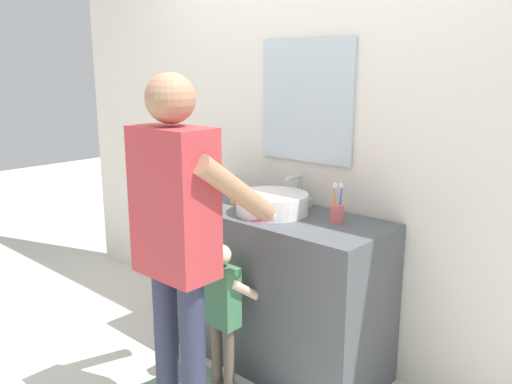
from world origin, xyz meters
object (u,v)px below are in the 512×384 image
object	(u,v)px
toothbrush_cup	(337,212)
soap_bottle	(235,192)
adult_parent	(178,224)
child_toddler	(223,304)

from	to	relation	value
toothbrush_cup	soap_bottle	bearing A→B (deg)	-173.65
soap_bottle	adult_parent	world-z (taller)	adult_parent
soap_bottle	child_toddler	world-z (taller)	soap_bottle
soap_bottle	child_toddler	bearing A→B (deg)	-53.27
adult_parent	child_toddler	bearing A→B (deg)	98.87
soap_bottle	adult_parent	bearing A→B (deg)	-64.11
child_toddler	adult_parent	xyz separation A→B (m)	(0.05, -0.32, 0.51)
soap_bottle	adult_parent	distance (m)	0.80
toothbrush_cup	adult_parent	xyz separation A→B (m)	(-0.31, -0.79, 0.05)
child_toddler	soap_bottle	bearing A→B (deg)	126.73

